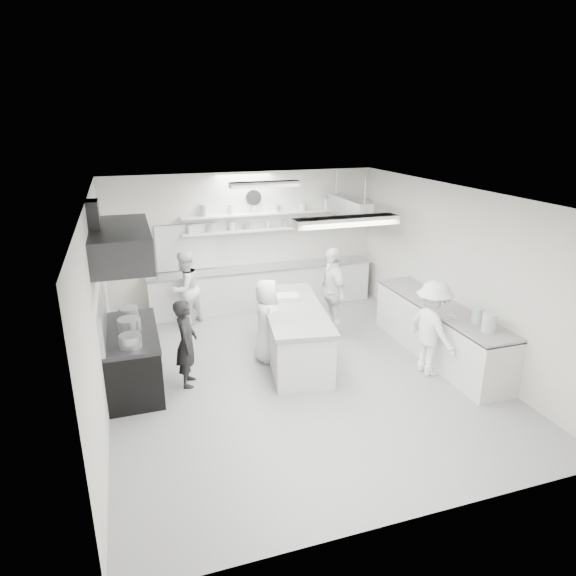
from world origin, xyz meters
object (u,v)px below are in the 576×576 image
object	(u,v)px
stove	(133,360)
back_counter	(262,287)
prep_island	(294,334)
cook_stove	(186,343)
cook_back	(185,289)
right_counter	(439,332)

from	to	relation	value
stove	back_counter	xyz separation A→B (m)	(2.90, 2.80, 0.01)
stove	prep_island	world-z (taller)	prep_island
cook_stove	cook_back	size ratio (longest dim) A/B	0.92
stove	cook_back	distance (m)	2.58
stove	right_counter	distance (m)	5.28
prep_island	cook_stove	distance (m)	1.97
cook_back	right_counter	bearing A→B (deg)	106.11
prep_island	cook_back	world-z (taller)	cook_back
stove	cook_stove	size ratio (longest dim) A/B	1.25
stove	prep_island	distance (m)	2.75
prep_island	cook_back	size ratio (longest dim) A/B	1.59
right_counter	cook_stove	size ratio (longest dim) A/B	2.29
right_counter	prep_island	size ratio (longest dim) A/B	1.33
right_counter	stove	bearing A→B (deg)	173.48
stove	cook_stove	distance (m)	0.90
stove	cook_stove	world-z (taller)	cook_stove
prep_island	right_counter	bearing A→B (deg)	-7.55
right_counter	cook_back	world-z (taller)	cook_back
cook_stove	cook_back	world-z (taller)	cook_back
stove	prep_island	xyz separation A→B (m)	(2.75, 0.15, 0.01)
back_counter	prep_island	distance (m)	2.66
right_counter	cook_back	distance (m)	5.05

